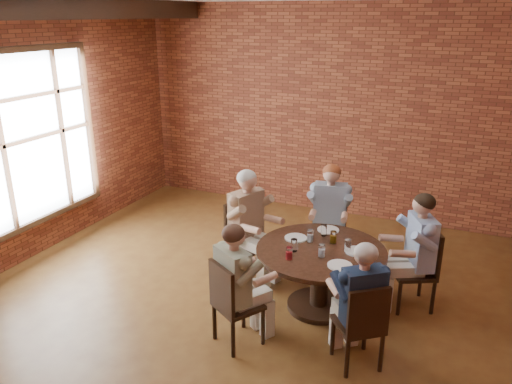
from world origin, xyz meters
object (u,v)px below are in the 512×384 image
at_px(chair_a, 421,265).
at_px(diner_e, 360,305).
at_px(dining_table, 320,267).
at_px(diner_a, 415,252).
at_px(diner_b, 329,216).
at_px(diner_d, 238,285).
at_px(diner_c, 250,225).
at_px(chair_d, 231,301).
at_px(smartphone, 334,264).
at_px(chair_b, 329,225).
at_px(chair_c, 245,236).
at_px(chair_e, 362,323).

xyz_separation_m(chair_a, diner_e, (-0.42, -1.31, 0.13)).
bearing_deg(dining_table, diner_a, 26.65).
xyz_separation_m(diner_a, diner_b, (-1.17, 0.65, 0.00)).
height_order(diner_a, diner_d, diner_a).
bearing_deg(diner_a, diner_c, -114.15).
xyz_separation_m(chair_d, smartphone, (0.85, 0.70, 0.25)).
bearing_deg(chair_d, chair_a, -105.68).
height_order(diner_a, smartphone, diner_a).
bearing_deg(chair_b, chair_d, -110.79).
distance_m(chair_b, diner_c, 1.17).
xyz_separation_m(chair_a, diner_b, (-1.25, 0.61, 0.17)).
distance_m(dining_table, chair_b, 1.24).
bearing_deg(smartphone, diner_d, -159.72).
bearing_deg(diner_d, smartphone, -110.28).
bearing_deg(chair_b, diner_a, -43.10).
bearing_deg(smartphone, diner_e, -69.73).
relative_size(diner_a, chair_c, 1.40).
bearing_deg(chair_a, diner_a, -90.00).
height_order(diner_b, diner_d, diner_b).
distance_m(diner_c, chair_e, 2.12).
relative_size(chair_e, smartphone, 7.03).
relative_size(diner_c, diner_e, 1.09).
height_order(dining_table, chair_a, chair_a).
distance_m(diner_a, chair_e, 1.37).
height_order(chair_a, diner_b, diner_b).
bearing_deg(chair_c, diner_e, -104.34).
relative_size(diner_a, diner_d, 1.04).
bearing_deg(chair_d, smartphone, -108.78).
relative_size(dining_table, diner_d, 1.10).
distance_m(chair_a, diner_b, 1.40).
distance_m(chair_b, smartphone, 1.61).
bearing_deg(diner_c, chair_b, -23.71).
bearing_deg(diner_e, diner_d, -30.53).
height_order(chair_c, chair_e, chair_c).
bearing_deg(chair_e, chair_a, -142.89).
bearing_deg(chair_c, diner_d, -137.26).
distance_m(diner_a, diner_c, 1.99).
xyz_separation_m(chair_a, diner_c, (-2.07, -0.13, 0.19)).
xyz_separation_m(chair_b, diner_c, (-0.80, -0.83, 0.19)).
relative_size(chair_b, smartphone, 7.39).
relative_size(chair_a, diner_c, 0.68).
height_order(diner_c, chair_d, diner_c).
xyz_separation_m(diner_e, smartphone, (-0.38, 0.48, 0.11)).
distance_m(diner_a, diner_d, 2.08).
bearing_deg(diner_c, chair_c, 90.00).
bearing_deg(diner_d, diner_a, -105.61).
xyz_separation_m(chair_d, chair_e, (1.28, 0.16, -0.01)).
bearing_deg(chair_b, smartphone, -83.99).
xyz_separation_m(diner_c, smartphone, (1.27, -0.69, 0.05)).
xyz_separation_m(chair_c, chair_d, (0.51, -1.43, -0.02)).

